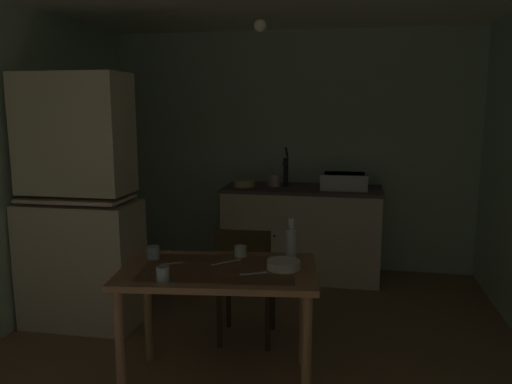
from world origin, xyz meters
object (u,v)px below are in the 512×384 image
object	(u,v)px
glass_bottle	(291,244)
sink_basin	(344,181)
dining_table	(219,285)
hand_pump	(286,169)
hutch_cabinet	(79,210)
serving_bowl_wide	(284,265)
mug_tall	(241,251)
chair_far_side	(246,281)
mixing_bowl_counter	(244,183)

from	to	relation	value
glass_bottle	sink_basin	bearing A→B (deg)	81.23
dining_table	glass_bottle	distance (m)	0.51
hand_pump	hutch_cabinet	bearing A→B (deg)	-133.35
hand_pump	glass_bottle	size ratio (longest dim) A/B	1.45
hutch_cabinet	serving_bowl_wide	distance (m)	1.76
hutch_cabinet	hand_pump	world-z (taller)	hutch_cabinet
sink_basin	glass_bottle	size ratio (longest dim) A/B	1.64
hutch_cabinet	mug_tall	bearing A→B (deg)	-17.02
chair_far_side	hutch_cabinet	bearing A→B (deg)	175.91
mug_tall	glass_bottle	bearing A→B (deg)	-6.71
hutch_cabinet	glass_bottle	distance (m)	1.73
hutch_cabinet	chair_far_side	size ratio (longest dim) A/B	2.24
serving_bowl_wide	glass_bottle	xyz separation A→B (m)	(0.03, 0.16, 0.08)
chair_far_side	mug_tall	bearing A→B (deg)	-83.79
serving_bowl_wide	mug_tall	bearing A→B (deg)	146.98
hutch_cabinet	mixing_bowl_counter	xyz separation A→B (m)	(0.99, 1.37, 0.03)
mixing_bowl_counter	serving_bowl_wide	distance (m)	2.09
hutch_cabinet	chair_far_side	world-z (taller)	hutch_cabinet
hand_pump	glass_bottle	distance (m)	1.95
dining_table	chair_far_side	xyz separation A→B (m)	(0.04, 0.58, -0.17)
chair_far_side	serving_bowl_wide	bearing A→B (deg)	-56.82
hutch_cabinet	dining_table	xyz separation A→B (m)	(1.27, -0.67, -0.26)
hutch_cabinet	mug_tall	world-z (taller)	hutch_cabinet
chair_far_side	serving_bowl_wide	distance (m)	0.68
mixing_bowl_counter	mug_tall	size ratio (longest dim) A/B	2.77
chair_far_side	sink_basin	bearing A→B (deg)	66.81
dining_table	serving_bowl_wide	distance (m)	0.40
serving_bowl_wide	mug_tall	size ratio (longest dim) A/B	2.53
chair_far_side	mug_tall	distance (m)	0.45
hand_pump	mug_tall	size ratio (longest dim) A/B	5.05
chair_far_side	mug_tall	size ratio (longest dim) A/B	11.10
mixing_bowl_counter	mug_tall	bearing A→B (deg)	-78.75
hand_pump	mug_tall	world-z (taller)	hand_pump
mixing_bowl_counter	chair_far_side	size ratio (longest dim) A/B	0.25
hand_pump	mug_tall	xyz separation A→B (m)	(-0.04, -1.88, -0.29)
dining_table	mug_tall	world-z (taller)	mug_tall
hutch_cabinet	mug_tall	size ratio (longest dim) A/B	24.85
mixing_bowl_counter	hutch_cabinet	bearing A→B (deg)	-125.71
hand_pump	mug_tall	bearing A→B (deg)	-91.35
sink_basin	mixing_bowl_counter	xyz separation A→B (m)	(-0.97, -0.05, -0.04)
mixing_bowl_counter	dining_table	distance (m)	2.08
hutch_cabinet	mixing_bowl_counter	size ratio (longest dim) A/B	8.96
sink_basin	mixing_bowl_counter	distance (m)	0.97
chair_far_side	glass_bottle	size ratio (longest dim) A/B	3.19
mug_tall	dining_table	bearing A→B (deg)	-106.51
hand_pump	mug_tall	distance (m)	1.90
hutch_cabinet	chair_far_side	distance (m)	1.38
serving_bowl_wide	mixing_bowl_counter	bearing A→B (deg)	108.32
hand_pump	dining_table	bearing A→B (deg)	-93.23
serving_bowl_wide	hutch_cabinet	bearing A→B (deg)	159.75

